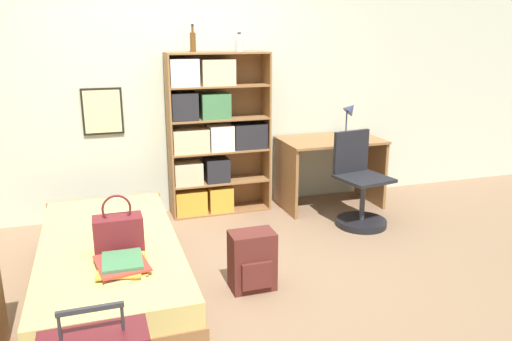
% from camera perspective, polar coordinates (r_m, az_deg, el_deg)
% --- Properties ---
extents(ground_plane, '(14.00, 14.00, 0.00)m').
position_cam_1_polar(ground_plane, '(3.91, -4.68, -11.92)').
color(ground_plane, '#84664C').
extents(wall_back, '(10.00, 0.09, 2.60)m').
position_cam_1_polar(wall_back, '(5.06, -9.31, 9.67)').
color(wall_back, beige).
rests_on(wall_back, ground_plane).
extents(bed, '(0.96, 2.04, 0.39)m').
position_cam_1_polar(bed, '(3.76, -16.25, -10.43)').
color(bed, olive).
rests_on(bed, ground_plane).
extents(handbag, '(0.32, 0.17, 0.39)m').
position_cam_1_polar(handbag, '(3.46, -15.45, -6.84)').
color(handbag, maroon).
rests_on(handbag, bed).
extents(book_stack_on_bed, '(0.34, 0.40, 0.07)m').
position_cam_1_polar(book_stack_on_bed, '(3.23, -15.07, -10.33)').
color(book_stack_on_bed, beige).
rests_on(book_stack_on_bed, bed).
extents(bookcase, '(1.01, 0.29, 1.62)m').
position_cam_1_polar(bookcase, '(5.00, -5.25, 3.95)').
color(bookcase, olive).
rests_on(bookcase, ground_plane).
extents(bottle_green, '(0.06, 0.06, 0.26)m').
position_cam_1_polar(bottle_green, '(4.89, -7.23, 14.43)').
color(bottle_green, brown).
rests_on(bottle_green, bookcase).
extents(bottle_brown, '(0.08, 0.08, 0.18)m').
position_cam_1_polar(bottle_brown, '(5.02, -1.92, 14.24)').
color(bottle_brown, '#B7BCC1').
rests_on(bottle_brown, bookcase).
extents(desk, '(1.04, 0.66, 0.73)m').
position_cam_1_polar(desk, '(5.31, 8.43, 1.14)').
color(desk, olive).
rests_on(desk, ground_plane).
extents(desk_lamp, '(0.20, 0.15, 0.37)m').
position_cam_1_polar(desk_lamp, '(5.45, 10.66, 6.42)').
color(desk_lamp, navy).
rests_on(desk_lamp, desk).
extents(desk_chair, '(0.51, 0.51, 0.89)m').
position_cam_1_polar(desk_chair, '(4.88, 11.73, -2.84)').
color(desk_chair, black).
rests_on(desk_chair, ground_plane).
extents(backpack, '(0.32, 0.24, 0.43)m').
position_cam_1_polar(backpack, '(3.64, -0.42, -10.30)').
color(backpack, '#56231E').
rests_on(backpack, ground_plane).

